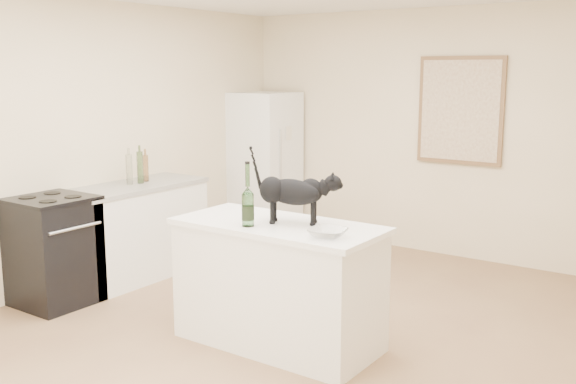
{
  "coord_description": "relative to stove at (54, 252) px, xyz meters",
  "views": [
    {
      "loc": [
        2.76,
        -3.88,
        1.97
      ],
      "look_at": [
        0.15,
        -0.15,
        1.12
      ],
      "focal_mm": 41.26,
      "sensor_mm": 36.0,
      "label": 1
    }
  ],
  "objects": [
    {
      "name": "left_cabinets",
      "position": [
        0.0,
        0.9,
        -0.02
      ],
      "size": [
        0.6,
        1.4,
        0.86
      ],
      "primitive_type": "cube",
      "color": "white",
      "rests_on": "floor"
    },
    {
      "name": "wall_left",
      "position": [
        -0.3,
        0.6,
        0.85
      ],
      "size": [
        0.0,
        5.5,
        5.5
      ],
      "primitive_type": "plane",
      "rotation": [
        1.57,
        0.0,
        1.57
      ],
      "color": "beige",
      "rests_on": "ground"
    },
    {
      "name": "left_countertop",
      "position": [
        0.0,
        0.9,
        0.43
      ],
      "size": [
        0.62,
        1.44,
        0.04
      ],
      "primitive_type": "cube",
      "color": "gray",
      "rests_on": "left_cabinets"
    },
    {
      "name": "island_base",
      "position": [
        2.05,
        0.4,
        -0.02
      ],
      "size": [
        1.44,
        0.67,
        0.86
      ],
      "primitive_type": "cube",
      "color": "white",
      "rests_on": "floor"
    },
    {
      "name": "black_cat",
      "position": [
        2.14,
        0.45,
        0.65
      ],
      "size": [
        0.59,
        0.39,
        0.4
      ],
      "primitive_type": null,
      "rotation": [
        0.0,
        0.0,
        0.42
      ],
      "color": "black",
      "rests_on": "island_top"
    },
    {
      "name": "artwork_canvas",
      "position": [
        2.25,
        3.3,
        1.1
      ],
      "size": [
        0.82,
        0.0,
        1.02
      ],
      "primitive_type": "cube",
      "color": "beige",
      "rests_on": "wall_back"
    },
    {
      "name": "wall_back",
      "position": [
        1.95,
        3.35,
        0.85
      ],
      "size": [
        4.5,
        0.0,
        4.5
      ],
      "primitive_type": "plane",
      "rotation": [
        1.57,
        0.0,
        0.0
      ],
      "color": "beige",
      "rests_on": "ground"
    },
    {
      "name": "fridge",
      "position": [
        0.0,
        2.95,
        0.4
      ],
      "size": [
        0.68,
        0.68,
        1.7
      ],
      "primitive_type": "cube",
      "color": "white",
      "rests_on": "floor"
    },
    {
      "name": "fridge_paper",
      "position": [
        0.34,
        2.97,
        0.79
      ],
      "size": [
        0.01,
        0.12,
        0.16
      ],
      "primitive_type": "cube",
      "rotation": [
        0.0,
        0.0,
        0.07
      ],
      "color": "silver",
      "rests_on": "fridge"
    },
    {
      "name": "island_top",
      "position": [
        2.05,
        0.4,
        0.43
      ],
      "size": [
        1.5,
        0.7,
        0.04
      ],
      "primitive_type": "cube",
      "color": "white",
      "rests_on": "island_base"
    },
    {
      "name": "stove",
      "position": [
        0.0,
        0.0,
        0.0
      ],
      "size": [
        0.6,
        0.6,
        0.9
      ],
      "primitive_type": "cube",
      "color": "black",
      "rests_on": "floor"
    },
    {
      "name": "floor",
      "position": [
        1.95,
        0.6,
        -0.45
      ],
      "size": [
        5.5,
        5.5,
        0.0
      ],
      "primitive_type": "plane",
      "color": "#93734E",
      "rests_on": "ground"
    },
    {
      "name": "counter_bottle_cluster",
      "position": [
        -0.01,
        0.98,
        0.59
      ],
      "size": [
        0.1,
        0.27,
        0.3
      ],
      "color": "brown",
      "rests_on": "left_countertop"
    },
    {
      "name": "artwork_frame",
      "position": [
        2.25,
        3.32,
        1.1
      ],
      "size": [
        0.9,
        0.03,
        1.1
      ],
      "primitive_type": "cube",
      "color": "brown",
      "rests_on": "wall_back"
    },
    {
      "name": "glass_bowl",
      "position": [
        2.56,
        0.24,
        0.48
      ],
      "size": [
        0.27,
        0.27,
        0.06
      ],
      "primitive_type": "imported",
      "rotation": [
        0.0,
        0.0,
        0.12
      ],
      "color": "white",
      "rests_on": "island_top"
    },
    {
      "name": "wine_bottle",
      "position": [
        1.94,
        0.2,
        0.65
      ],
      "size": [
        0.09,
        0.09,
        0.4
      ],
      "primitive_type": "cylinder",
      "rotation": [
        0.0,
        0.0,
        0.12
      ],
      "color": "#276026",
      "rests_on": "island_top"
    }
  ]
}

